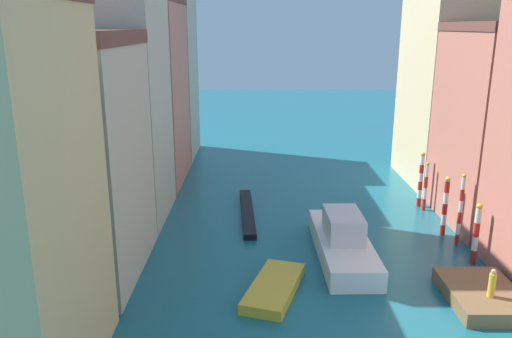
{
  "coord_description": "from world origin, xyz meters",
  "views": [
    {
      "loc": [
        -3.67,
        -16.62,
        14.18
      ],
      "look_at": [
        -3.49,
        28.52,
        1.5
      ],
      "focal_mm": 35.74,
      "sensor_mm": 36.0,
      "label": 1
    }
  ],
  "objects_px": {
    "mooring_pole_0": "(474,233)",
    "mooring_pole_3": "(424,186)",
    "waterfront_dock": "(480,295)",
    "mooring_pole_4": "(419,179)",
    "person_on_dock": "(490,283)",
    "motorboat_0": "(272,288)",
    "mooring_pole_2": "(443,205)",
    "gondola_black": "(246,212)",
    "mooring_pole_1": "(458,209)",
    "vaporetto_white": "(341,241)"
  },
  "relations": [
    {
      "from": "waterfront_dock",
      "to": "vaporetto_white",
      "type": "xyz_separation_m",
      "value": [
        -6.52,
        5.74,
        0.6
      ]
    },
    {
      "from": "gondola_black",
      "to": "mooring_pole_2",
      "type": "bearing_deg",
      "value": -16.19
    },
    {
      "from": "waterfront_dock",
      "to": "motorboat_0",
      "type": "distance_m",
      "value": 11.1
    },
    {
      "from": "mooring_pole_0",
      "to": "motorboat_0",
      "type": "relative_size",
      "value": 0.66
    },
    {
      "from": "mooring_pole_3",
      "to": "gondola_black",
      "type": "bearing_deg",
      "value": -175.43
    },
    {
      "from": "waterfront_dock",
      "to": "mooring_pole_2",
      "type": "relative_size",
      "value": 1.19
    },
    {
      "from": "mooring_pole_1",
      "to": "person_on_dock",
      "type": "bearing_deg",
      "value": -99.89
    },
    {
      "from": "mooring_pole_0",
      "to": "gondola_black",
      "type": "distance_m",
      "value": 16.53
    },
    {
      "from": "vaporetto_white",
      "to": "motorboat_0",
      "type": "xyz_separation_m",
      "value": [
        -4.54,
        -4.77,
        -0.69
      ]
    },
    {
      "from": "waterfront_dock",
      "to": "gondola_black",
      "type": "bearing_deg",
      "value": 134.43
    },
    {
      "from": "person_on_dock",
      "to": "motorboat_0",
      "type": "height_order",
      "value": "person_on_dock"
    },
    {
      "from": "mooring_pole_0",
      "to": "vaporetto_white",
      "type": "height_order",
      "value": "mooring_pole_0"
    },
    {
      "from": "mooring_pole_0",
      "to": "mooring_pole_1",
      "type": "distance_m",
      "value": 2.8
    },
    {
      "from": "gondola_black",
      "to": "motorboat_0",
      "type": "height_order",
      "value": "motorboat_0"
    },
    {
      "from": "mooring_pole_4",
      "to": "motorboat_0",
      "type": "relative_size",
      "value": 0.76
    },
    {
      "from": "mooring_pole_2",
      "to": "mooring_pole_4",
      "type": "distance_m",
      "value": 6.06
    },
    {
      "from": "mooring_pole_1",
      "to": "mooring_pole_2",
      "type": "distance_m",
      "value": 1.75
    },
    {
      "from": "mooring_pole_2",
      "to": "motorboat_0",
      "type": "distance_m",
      "value": 14.64
    },
    {
      "from": "gondola_black",
      "to": "mooring_pole_4",
      "type": "bearing_deg",
      "value": 8.36
    },
    {
      "from": "waterfront_dock",
      "to": "vaporetto_white",
      "type": "height_order",
      "value": "vaporetto_white"
    },
    {
      "from": "mooring_pole_0",
      "to": "person_on_dock",
      "type": "bearing_deg",
      "value": -104.31
    },
    {
      "from": "mooring_pole_2",
      "to": "vaporetto_white",
      "type": "distance_m",
      "value": 8.33
    },
    {
      "from": "gondola_black",
      "to": "waterfront_dock",
      "type": "bearing_deg",
      "value": -45.57
    },
    {
      "from": "person_on_dock",
      "to": "motorboat_0",
      "type": "bearing_deg",
      "value": 170.77
    },
    {
      "from": "mooring_pole_2",
      "to": "mooring_pole_3",
      "type": "xyz_separation_m",
      "value": [
        0.32,
        5.13,
        -0.17
      ]
    },
    {
      "from": "waterfront_dock",
      "to": "mooring_pole_0",
      "type": "bearing_deg",
      "value": 73.09
    },
    {
      "from": "waterfront_dock",
      "to": "person_on_dock",
      "type": "xyz_separation_m",
      "value": [
        0.01,
        -0.83,
        1.11
      ]
    },
    {
      "from": "vaporetto_white",
      "to": "mooring_pole_3",
      "type": "bearing_deg",
      "value": 46.67
    },
    {
      "from": "mooring_pole_1",
      "to": "motorboat_0",
      "type": "height_order",
      "value": "mooring_pole_1"
    },
    {
      "from": "gondola_black",
      "to": "motorboat_0",
      "type": "xyz_separation_m",
      "value": [
        1.67,
        -12.0,
        0.08
      ]
    },
    {
      "from": "motorboat_0",
      "to": "mooring_pole_4",
      "type": "bearing_deg",
      "value": 48.81
    },
    {
      "from": "mooring_pole_0",
      "to": "motorboat_0",
      "type": "height_order",
      "value": "mooring_pole_0"
    },
    {
      "from": "mooring_pole_3",
      "to": "vaporetto_white",
      "type": "distance_m",
      "value": 11.55
    },
    {
      "from": "person_on_dock",
      "to": "motorboat_0",
      "type": "relative_size",
      "value": 0.26
    },
    {
      "from": "mooring_pole_1",
      "to": "mooring_pole_3",
      "type": "xyz_separation_m",
      "value": [
        -0.06,
        6.8,
        -0.51
      ]
    },
    {
      "from": "mooring_pole_1",
      "to": "mooring_pole_4",
      "type": "xyz_separation_m",
      "value": [
        -0.18,
        7.73,
        -0.21
      ]
    },
    {
      "from": "mooring_pole_2",
      "to": "mooring_pole_4",
      "type": "height_order",
      "value": "mooring_pole_4"
    },
    {
      "from": "mooring_pole_4",
      "to": "motorboat_0",
      "type": "bearing_deg",
      "value": -131.19
    },
    {
      "from": "mooring_pole_2",
      "to": "gondola_black",
      "type": "xyz_separation_m",
      "value": [
        -13.78,
        4.0,
        -1.98
      ]
    },
    {
      "from": "mooring_pole_1",
      "to": "gondola_black",
      "type": "distance_m",
      "value": 15.42
    },
    {
      "from": "mooring_pole_2",
      "to": "mooring_pole_3",
      "type": "bearing_deg",
      "value": 86.46
    },
    {
      "from": "mooring_pole_0",
      "to": "mooring_pole_1",
      "type": "relative_size",
      "value": 0.79
    },
    {
      "from": "waterfront_dock",
      "to": "mooring_pole_4",
      "type": "relative_size",
      "value": 1.12
    },
    {
      "from": "mooring_pole_2",
      "to": "motorboat_0",
      "type": "height_order",
      "value": "mooring_pole_2"
    },
    {
      "from": "waterfront_dock",
      "to": "mooring_pole_4",
      "type": "bearing_deg",
      "value": 85.26
    },
    {
      "from": "person_on_dock",
      "to": "mooring_pole_2",
      "type": "bearing_deg",
      "value": 83.92
    },
    {
      "from": "waterfront_dock",
      "to": "mooring_pole_3",
      "type": "height_order",
      "value": "mooring_pole_3"
    },
    {
      "from": "mooring_pole_0",
      "to": "mooring_pole_3",
      "type": "distance_m",
      "value": 9.55
    },
    {
      "from": "mooring_pole_1",
      "to": "mooring_pole_4",
      "type": "bearing_deg",
      "value": 91.33
    },
    {
      "from": "mooring_pole_3",
      "to": "motorboat_0",
      "type": "xyz_separation_m",
      "value": [
        -12.43,
        -13.13,
        -1.73
      ]
    }
  ]
}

